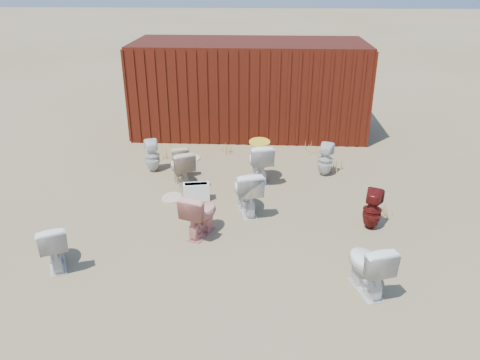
{
  "coord_description": "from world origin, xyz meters",
  "views": [
    {
      "loc": [
        0.42,
        -7.22,
        4.09
      ],
      "look_at": [
        0.0,
        0.6,
        0.55
      ],
      "focal_mm": 35.0,
      "sensor_mm": 36.0,
      "label": 1
    }
  ],
  "objects_px": {
    "shipping_container": "(249,87)",
    "toilet_front_c": "(246,191)",
    "toilet_front_e": "(368,266)",
    "toilet_back_beige_left": "(181,168)",
    "loose_tank": "(196,192)",
    "toilet_front_pink": "(200,213)",
    "toilet_back_beige_right": "(180,159)",
    "toilet_back_e": "(325,160)",
    "toilet_front_a": "(53,244)",
    "toilet_front_maroon": "(372,210)",
    "toilet_back_a": "(152,156)",
    "toilet_back_yellowlid": "(259,162)"
  },
  "relations": [
    {
      "from": "toilet_back_beige_right",
      "to": "toilet_back_e",
      "type": "relative_size",
      "value": 0.94
    },
    {
      "from": "loose_tank",
      "to": "toilet_front_pink",
      "type": "bearing_deg",
      "value": -88.68
    },
    {
      "from": "shipping_container",
      "to": "toilet_front_maroon",
      "type": "bearing_deg",
      "value": -66.5
    },
    {
      "from": "toilet_front_a",
      "to": "toilet_front_maroon",
      "type": "xyz_separation_m",
      "value": [
        4.96,
        1.4,
        -0.02
      ]
    },
    {
      "from": "toilet_back_a",
      "to": "toilet_back_yellowlid",
      "type": "relative_size",
      "value": 0.83
    },
    {
      "from": "toilet_front_e",
      "to": "loose_tank",
      "type": "relative_size",
      "value": 1.6
    },
    {
      "from": "toilet_front_pink",
      "to": "toilet_front_maroon",
      "type": "relative_size",
      "value": 1.11
    },
    {
      "from": "toilet_front_maroon",
      "to": "toilet_back_a",
      "type": "relative_size",
      "value": 0.99
    },
    {
      "from": "toilet_back_yellowlid",
      "to": "toilet_back_e",
      "type": "xyz_separation_m",
      "value": [
        1.41,
        0.37,
        -0.07
      ]
    },
    {
      "from": "toilet_back_beige_right",
      "to": "toilet_back_yellowlid",
      "type": "bearing_deg",
      "value": 156.13
    },
    {
      "from": "toilet_front_a",
      "to": "toilet_front_maroon",
      "type": "height_order",
      "value": "toilet_front_a"
    },
    {
      "from": "shipping_container",
      "to": "toilet_back_e",
      "type": "relative_size",
      "value": 8.41
    },
    {
      "from": "toilet_front_maroon",
      "to": "toilet_back_e",
      "type": "height_order",
      "value": "toilet_back_e"
    },
    {
      "from": "toilet_front_a",
      "to": "toilet_back_yellowlid",
      "type": "relative_size",
      "value": 0.88
    },
    {
      "from": "toilet_front_pink",
      "to": "toilet_back_e",
      "type": "height_order",
      "value": "toilet_front_pink"
    },
    {
      "from": "toilet_front_a",
      "to": "toilet_back_beige_left",
      "type": "relative_size",
      "value": 0.95
    },
    {
      "from": "toilet_front_pink",
      "to": "toilet_back_a",
      "type": "bearing_deg",
      "value": -41.02
    },
    {
      "from": "toilet_back_beige_right",
      "to": "toilet_back_yellowlid",
      "type": "xyz_separation_m",
      "value": [
        1.73,
        -0.29,
        0.09
      ]
    },
    {
      "from": "toilet_back_a",
      "to": "toilet_back_beige_right",
      "type": "relative_size",
      "value": 1.06
    },
    {
      "from": "toilet_front_pink",
      "to": "toilet_back_beige_left",
      "type": "relative_size",
      "value": 0.99
    },
    {
      "from": "toilet_front_maroon",
      "to": "loose_tank",
      "type": "height_order",
      "value": "toilet_front_maroon"
    },
    {
      "from": "toilet_front_pink",
      "to": "toilet_back_yellowlid",
      "type": "relative_size",
      "value": 0.91
    },
    {
      "from": "toilet_back_a",
      "to": "toilet_back_e",
      "type": "height_order",
      "value": "toilet_back_e"
    },
    {
      "from": "toilet_front_e",
      "to": "toilet_back_beige_left",
      "type": "distance_m",
      "value": 4.55
    },
    {
      "from": "toilet_front_pink",
      "to": "toilet_front_maroon",
      "type": "xyz_separation_m",
      "value": [
        2.9,
        0.35,
        -0.04
      ]
    },
    {
      "from": "shipping_container",
      "to": "toilet_front_c",
      "type": "bearing_deg",
      "value": -88.5
    },
    {
      "from": "toilet_back_beige_right",
      "to": "toilet_back_e",
      "type": "xyz_separation_m",
      "value": [
        3.14,
        0.08,
        0.02
      ]
    },
    {
      "from": "toilet_back_e",
      "to": "loose_tank",
      "type": "xyz_separation_m",
      "value": [
        -2.61,
        -1.36,
        -0.18
      ]
    },
    {
      "from": "toilet_front_maroon",
      "to": "toilet_back_beige_left",
      "type": "relative_size",
      "value": 0.89
    },
    {
      "from": "toilet_front_e",
      "to": "toilet_back_e",
      "type": "xyz_separation_m",
      "value": [
        -0.13,
        4.0,
        -0.04
      ]
    },
    {
      "from": "toilet_back_beige_left",
      "to": "shipping_container",
      "type": "bearing_deg",
      "value": -134.31
    },
    {
      "from": "toilet_front_maroon",
      "to": "toilet_front_pink",
      "type": "bearing_deg",
      "value": 29.62
    },
    {
      "from": "toilet_front_c",
      "to": "loose_tank",
      "type": "height_order",
      "value": "toilet_front_c"
    },
    {
      "from": "toilet_front_pink",
      "to": "toilet_back_beige_right",
      "type": "relative_size",
      "value": 1.15
    },
    {
      "from": "toilet_back_a",
      "to": "toilet_back_e",
      "type": "relative_size",
      "value": 1.0
    },
    {
      "from": "toilet_front_a",
      "to": "toilet_back_beige_left",
      "type": "xyz_separation_m",
      "value": [
        1.41,
        2.97,
        0.02
      ]
    },
    {
      "from": "shipping_container",
      "to": "toilet_front_maroon",
      "type": "relative_size",
      "value": 8.55
    },
    {
      "from": "toilet_front_e",
      "to": "toilet_front_a",
      "type": "bearing_deg",
      "value": -21.75
    },
    {
      "from": "toilet_front_e",
      "to": "loose_tank",
      "type": "distance_m",
      "value": 3.8
    },
    {
      "from": "shipping_container",
      "to": "toilet_front_c",
      "type": "height_order",
      "value": "shipping_container"
    },
    {
      "from": "toilet_front_e",
      "to": "toilet_back_a",
      "type": "xyz_separation_m",
      "value": [
        -3.89,
        4.02,
        -0.04
      ]
    },
    {
      "from": "toilet_back_beige_right",
      "to": "toilet_front_pink",
      "type": "bearing_deg",
      "value": 92.88
    },
    {
      "from": "toilet_front_c",
      "to": "toilet_back_e",
      "type": "relative_size",
      "value": 1.2
    },
    {
      "from": "toilet_front_a",
      "to": "shipping_container",
      "type": "bearing_deg",
      "value": -138.86
    },
    {
      "from": "shipping_container",
      "to": "toilet_front_c",
      "type": "distance_m",
      "value": 4.87
    },
    {
      "from": "toilet_back_beige_left",
      "to": "toilet_back_beige_right",
      "type": "distance_m",
      "value": 0.63
    },
    {
      "from": "loose_tank",
      "to": "shipping_container",
      "type": "bearing_deg",
      "value": 69.01
    },
    {
      "from": "toilet_front_pink",
      "to": "loose_tank",
      "type": "relative_size",
      "value": 1.55
    },
    {
      "from": "toilet_front_e",
      "to": "toilet_back_beige_right",
      "type": "xyz_separation_m",
      "value": [
        -3.27,
        3.92,
        -0.06
      ]
    },
    {
      "from": "toilet_back_a",
      "to": "toilet_back_beige_right",
      "type": "distance_m",
      "value": 0.63
    }
  ]
}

